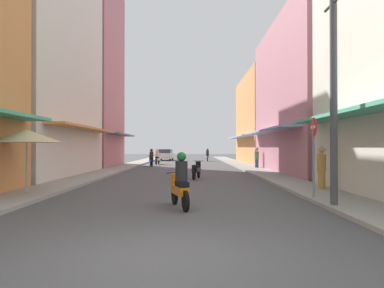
# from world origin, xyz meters

# --- Properties ---
(ground_plane) EXTENTS (119.27, 119.27, 0.00)m
(ground_plane) POSITION_xyz_m (0.00, 23.11, 0.00)
(ground_plane) COLOR #4C4C4F
(sidewalk_left) EXTENTS (1.84, 62.21, 0.12)m
(sidewalk_left) POSITION_xyz_m (-5.16, 23.11, 0.06)
(sidewalk_left) COLOR #9E9991
(sidewalk_left) RESTS_ON ground
(sidewalk_right) EXTENTS (1.84, 62.21, 0.12)m
(sidewalk_right) POSITION_xyz_m (5.16, 23.11, 0.06)
(sidewalk_right) COLOR #9E9991
(sidewalk_right) RESTS_ON ground
(building_left_mid) EXTENTS (7.05, 11.01, 13.47)m
(building_left_mid) POSITION_xyz_m (-9.08, 15.10, 6.73)
(building_left_mid) COLOR silver
(building_left_mid) RESTS_ON ground
(building_left_far) EXTENTS (7.05, 8.08, 16.08)m
(building_left_far) POSITION_xyz_m (-9.08, 25.21, 8.03)
(building_left_far) COLOR #B7727F
(building_left_far) RESTS_ON ground
(building_right_mid) EXTENTS (7.05, 13.73, 10.22)m
(building_right_mid) POSITION_xyz_m (9.08, 18.32, 5.11)
(building_right_mid) COLOR #B7727F
(building_right_mid) RESTS_ON ground
(building_right_far) EXTENTS (7.05, 13.30, 9.23)m
(building_right_far) POSITION_xyz_m (9.08, 32.16, 4.61)
(building_right_far) COLOR #D88C4C
(building_right_far) RESTS_ON ground
(motorbike_silver) EXTENTS (0.55, 1.81, 1.58)m
(motorbike_silver) POSITION_xyz_m (-2.89, 29.66, 0.70)
(motorbike_silver) COLOR black
(motorbike_silver) RESTS_ON ground
(motorbike_blue) EXTENTS (0.63, 1.79, 1.58)m
(motorbike_blue) POSITION_xyz_m (-3.05, 25.84, 0.70)
(motorbike_blue) COLOR black
(motorbike_blue) RESTS_ON ground
(motorbike_white) EXTENTS (0.55, 1.81, 1.58)m
(motorbike_white) POSITION_xyz_m (2.45, 37.79, 0.70)
(motorbike_white) COLOR black
(motorbike_white) RESTS_ON ground
(motorbike_orange) EXTENTS (0.70, 1.76, 1.58)m
(motorbike_orange) POSITION_xyz_m (0.22, 4.55, 0.70)
(motorbike_orange) COLOR black
(motorbike_orange) RESTS_ON ground
(motorbike_black) EXTENTS (0.64, 1.78, 0.96)m
(motorbike_black) POSITION_xyz_m (0.80, 13.63, 0.50)
(motorbike_black) COLOR black
(motorbike_black) RESTS_ON ground
(parked_car) EXTENTS (2.06, 4.22, 1.45)m
(parked_car) POSITION_xyz_m (-2.88, 40.37, 0.74)
(parked_car) COLOR silver
(parked_car) RESTS_ON ground
(pedestrian_crossing) EXTENTS (0.44, 0.44, 1.70)m
(pedestrian_crossing) POSITION_xyz_m (5.63, 22.23, 0.96)
(pedestrian_crossing) COLOR #334C8C
(pedestrian_crossing) RESTS_ON ground
(pedestrian_foreground) EXTENTS (0.44, 0.44, 1.76)m
(pedestrian_foreground) POSITION_xyz_m (5.51, 8.08, 0.99)
(pedestrian_foreground) COLOR #BF8C3F
(pedestrian_foreground) RESTS_ON ground
(vendor_umbrella) EXTENTS (2.29, 2.29, 2.33)m
(vendor_umbrella) POSITION_xyz_m (-5.12, 6.70, 2.10)
(vendor_umbrella) COLOR #99999E
(vendor_umbrella) RESTS_ON ground
(utility_pole) EXTENTS (0.20, 1.20, 6.33)m
(utility_pole) POSITION_xyz_m (4.49, 4.37, 3.24)
(utility_pole) COLOR #4C4C4F
(utility_pole) RESTS_ON ground
(street_sign_no_entry) EXTENTS (0.07, 0.60, 2.65)m
(street_sign_no_entry) POSITION_xyz_m (4.39, 5.71, 1.72)
(street_sign_no_entry) COLOR gray
(street_sign_no_entry) RESTS_ON ground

